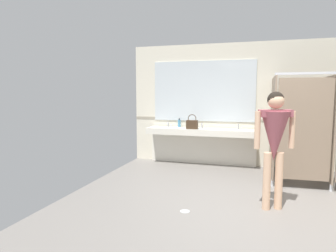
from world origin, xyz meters
The scene contains 10 objects.
ground_plane centered at (0.00, 0.00, -0.05)m, with size 6.16×5.57×0.10m, color gray.
wall_back centered at (0.00, 2.55, 1.40)m, with size 6.16×0.12×2.79m, color beige.
wall_back_tile_band centered at (0.00, 2.48, 1.05)m, with size 6.16×0.01×0.06m, color #9E937F.
vanity_counter centered at (-1.38, 2.29, 0.63)m, with size 2.48×0.53×0.97m.
mirror_panel centered at (-1.38, 2.47, 1.71)m, with size 2.38×0.02×1.40m, color silver.
bathroom_stalls centered at (1.09, 1.53, 1.05)m, with size 1.96×1.48×2.01m.
person_standing centered at (0.10, -0.06, 1.07)m, with size 0.55×0.52×1.69m.
handbag centered at (-1.55, 2.07, 0.97)m, with size 0.25×0.14×0.33m.
soap_dispenser centered at (-1.93, 2.36, 0.95)m, with size 0.07×0.07×0.21m.
floor_drain_cover centered at (-1.08, -0.52, 0.00)m, with size 0.14×0.14×0.01m, color #B7BABF.
Camera 1 is at (-0.13, -4.46, 1.67)m, focal length 31.87 mm.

